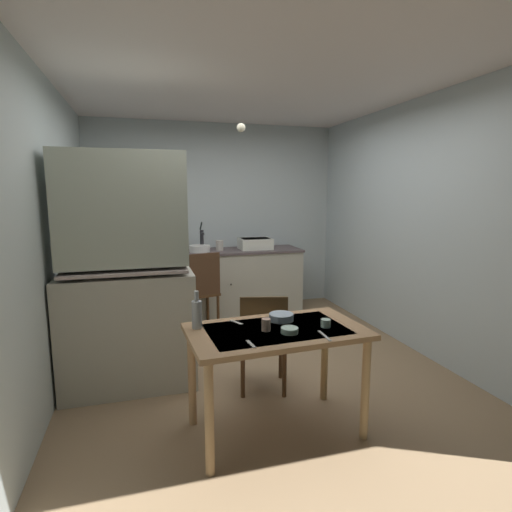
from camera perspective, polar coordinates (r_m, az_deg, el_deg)
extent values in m
plane|color=#8C7151|center=(4.06, -0.07, -15.10)|extent=(5.15, 5.15, 0.00)
cube|color=silver|center=(5.79, -5.86, 5.51)|extent=(3.55, 0.10, 2.61)
cube|color=#B5C4C4|center=(3.66, -27.93, 2.41)|extent=(0.10, 4.25, 2.61)
cube|color=silver|center=(4.54, 22.11, 3.90)|extent=(0.10, 4.25, 2.61)
cube|color=white|center=(3.83, -0.08, 24.17)|extent=(3.55, 4.25, 0.10)
cube|color=#B3B1A1|center=(3.61, -17.70, -10.24)|extent=(1.09, 0.48, 0.99)
cube|color=#ADB5A3|center=(3.41, -18.54, 6.36)|extent=(1.00, 0.41, 0.91)
cube|color=#B8A6A1|center=(3.45, -18.14, -1.92)|extent=(0.98, 0.44, 0.02)
cube|color=#B3B1A1|center=(5.62, -1.90, -3.65)|extent=(1.57, 0.60, 0.85)
cube|color=#564A4C|center=(5.54, -1.92, 0.79)|extent=(1.60, 0.63, 0.03)
sphere|color=#2D2823|center=(5.26, -3.57, -4.07)|extent=(0.02, 0.02, 0.02)
cube|color=white|center=(5.57, -0.12, 1.78)|extent=(0.44, 0.34, 0.15)
cube|color=black|center=(5.57, -0.12, 2.50)|extent=(0.38, 0.28, 0.01)
cylinder|color=#232328|center=(5.46, -7.73, 2.23)|extent=(0.05, 0.05, 0.28)
cylinder|color=#232328|center=(5.38, -7.64, 3.20)|extent=(0.03, 0.12, 0.03)
cylinder|color=black|center=(5.50, -7.86, 4.27)|extent=(0.02, 0.16, 0.12)
cylinder|color=white|center=(5.37, -8.05, 1.06)|extent=(0.27, 0.27, 0.09)
cylinder|color=beige|center=(5.47, -5.21, 1.53)|extent=(0.10, 0.10, 0.14)
cube|color=tan|center=(2.76, 2.93, -10.68)|extent=(1.23, 0.75, 0.04)
cube|color=silver|center=(2.75, 2.94, -10.35)|extent=(0.96, 0.58, 0.00)
cylinder|color=tan|center=(2.53, -6.68, -22.06)|extent=(0.06, 0.06, 0.71)
cylinder|color=tan|center=(2.92, 15.34, -17.85)|extent=(0.06, 0.06, 0.71)
cylinder|color=tan|center=(3.01, -9.13, -16.73)|extent=(0.06, 0.06, 0.71)
cylinder|color=tan|center=(3.35, 9.76, -14.03)|extent=(0.06, 0.06, 0.71)
cube|color=#4F321D|center=(3.46, 0.97, -11.82)|extent=(0.49, 0.49, 0.03)
cube|color=#4B371E|center=(3.21, 1.13, -9.36)|extent=(0.37, 0.12, 0.41)
cylinder|color=#4F321D|center=(3.71, 3.54, -14.04)|extent=(0.04, 0.04, 0.41)
cylinder|color=#4F321D|center=(3.70, -1.87, -14.11)|extent=(0.04, 0.04, 0.41)
cylinder|color=#4F321D|center=(3.40, 4.07, -16.28)|extent=(0.04, 0.04, 0.41)
cylinder|color=#4F321D|center=(3.39, -1.90, -16.38)|extent=(0.04, 0.04, 0.41)
cube|color=#4D311B|center=(5.00, -8.04, -5.24)|extent=(0.48, 0.48, 0.03)
cube|color=#492F1E|center=(4.77, -7.32, -2.62)|extent=(0.38, 0.11, 0.50)
cylinder|color=#4D311B|center=(5.27, -6.91, -6.99)|extent=(0.04, 0.04, 0.42)
cylinder|color=#4D311B|center=(5.16, -10.44, -7.43)|extent=(0.04, 0.04, 0.42)
cylinder|color=#4D311B|center=(4.97, -5.43, -7.96)|extent=(0.04, 0.04, 0.42)
cylinder|color=#4D311B|center=(4.85, -9.15, -8.47)|extent=(0.04, 0.04, 0.42)
cylinder|color=#ADD1C1|center=(2.68, 4.81, -10.51)|extent=(0.12, 0.12, 0.04)
cylinder|color=#9EB2C6|center=(2.92, 3.62, -8.68)|extent=(0.18, 0.18, 0.05)
cylinder|color=tan|center=(2.70, 1.44, -9.77)|extent=(0.06, 0.06, 0.08)
cylinder|color=#ADD1C1|center=(2.81, 9.92, -9.42)|extent=(0.07, 0.07, 0.06)
cylinder|color=#B7BCC1|center=(2.76, -8.43, -8.28)|extent=(0.07, 0.07, 0.19)
cylinder|color=#B7BCC1|center=(2.72, -8.49, -5.68)|extent=(0.03, 0.03, 0.07)
cube|color=silver|center=(2.65, 9.73, -11.13)|extent=(0.02, 0.19, 0.00)
cube|color=beige|center=(2.87, -2.83, -9.42)|extent=(0.08, 0.12, 0.00)
cube|color=beige|center=(2.48, -0.72, -12.46)|extent=(0.03, 0.13, 0.00)
sphere|color=#F9EFCC|center=(3.85, -2.14, 17.83)|extent=(0.08, 0.08, 0.08)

